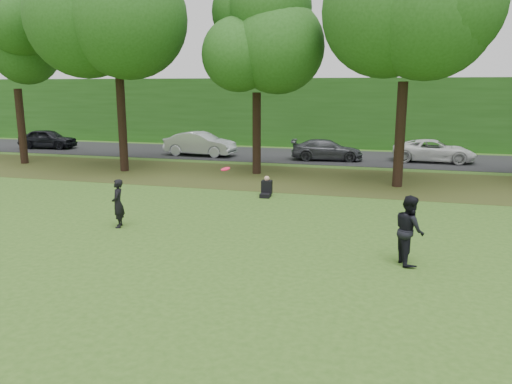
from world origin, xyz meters
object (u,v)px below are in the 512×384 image
frisbee (226,169)px  seated_person (266,189)px  player_right (409,230)px  player_left (118,203)px

frisbee → seated_person: bearing=92.7°
player_right → player_left: bearing=64.2°
player_left → seated_person: 6.66m
player_left → player_right: bearing=59.7°
frisbee → seated_person: 6.16m
player_right → frisbee: (-5.15, 0.84, 1.19)m
player_right → frisbee: frisbee is taller
player_right → frisbee: 5.36m
player_left → player_right: size_ratio=0.87×
frisbee → seated_person: (-0.28, 5.89, -1.77)m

